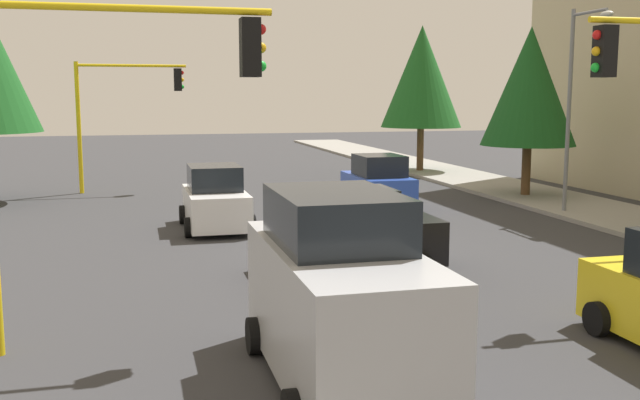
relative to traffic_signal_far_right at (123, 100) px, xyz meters
name	(u,v)px	position (x,y,z in m)	size (l,w,h in m)	color
ground_plane	(343,252)	(14.00, 5.67, -3.91)	(120.00, 120.00, 0.00)	#353538
sidewalk_kerb	(580,207)	(9.00, 16.17, -3.84)	(80.00, 4.00, 0.15)	gray
traffic_signal_far_right	(123,100)	(0.00, 0.00, 0.00)	(0.36, 4.59, 5.52)	yellow
traffic_signal_near_right	(106,104)	(20.00, -0.02, 0.09)	(0.36, 4.59, 5.65)	yellow
street_lamp_curbside	(577,89)	(10.39, 14.87, 0.44)	(2.15, 0.28, 7.00)	slate
tree_roadside_mid	(530,87)	(6.00, 15.67, 0.55)	(3.74, 3.74, 6.82)	brown
tree_roadside_far	(422,77)	(-4.00, 15.17, 1.17)	(4.23, 4.23, 7.74)	brown
delivery_van_silver	(339,296)	(22.41, 3.17, -2.63)	(4.80, 2.22, 2.77)	#B2B5BA
car_black	(354,234)	(16.00, 5.36, -3.02)	(1.99, 4.03, 1.98)	black
car_white	(215,200)	(9.68, 2.78, -3.02)	(3.84, 2.09, 1.98)	white
car_blue	(378,184)	(6.95, 9.05, -3.02)	(3.67, 2.11, 1.98)	blue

